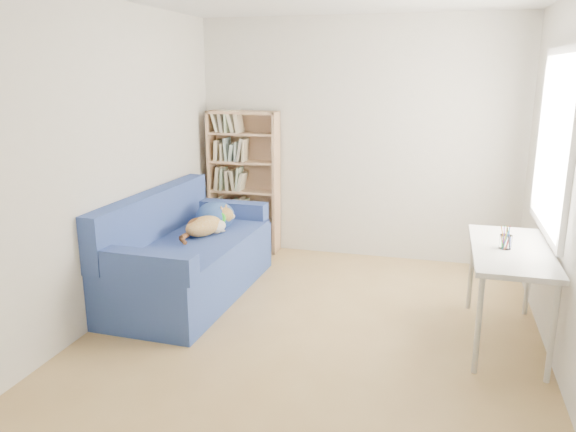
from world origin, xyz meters
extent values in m
plane|color=#A7834B|center=(0.00, 0.00, 0.00)|extent=(4.00, 4.00, 0.00)
cube|color=silver|center=(0.00, 2.00, 1.30)|extent=(3.50, 0.04, 2.60)
cube|color=silver|center=(0.00, -2.00, 1.30)|extent=(3.50, 0.04, 2.60)
cube|color=silver|center=(-1.75, 0.00, 1.30)|extent=(0.04, 4.00, 2.60)
cube|color=silver|center=(1.75, 0.00, 1.30)|extent=(0.04, 4.00, 2.60)
cube|color=white|center=(1.75, 0.60, 1.50)|extent=(0.01, 1.20, 1.30)
cube|color=navy|center=(-1.27, 0.42, 0.24)|extent=(0.97, 1.96, 0.48)
cube|color=navy|center=(-1.64, 0.42, 0.72)|extent=(0.23, 1.94, 0.47)
cube|color=navy|center=(-1.27, 1.30, 0.59)|extent=(0.92, 0.20, 0.21)
cube|color=navy|center=(-1.27, -0.46, 0.59)|extent=(0.92, 0.20, 0.21)
cube|color=navy|center=(-1.25, 0.42, 0.50)|extent=(0.95, 1.80, 0.05)
ellipsoid|color=#2F5198|center=(-1.24, 0.94, 0.63)|extent=(0.38, 0.42, 0.28)
ellipsoid|color=#A35E12|center=(-1.21, 0.59, 0.62)|extent=(0.35, 0.49, 0.18)
ellipsoid|color=silver|center=(-1.15, 0.72, 0.60)|extent=(0.19, 0.22, 0.11)
ellipsoid|color=#3E2110|center=(-1.24, 0.54, 0.66)|extent=(0.19, 0.25, 0.09)
sphere|color=#A35E12|center=(-1.19, 0.91, 0.66)|extent=(0.16, 0.16, 0.16)
cone|color=#A35E12|center=(-1.21, 0.94, 0.74)|extent=(0.08, 0.08, 0.08)
cone|color=#A35E12|center=(-1.21, 0.87, 0.74)|extent=(0.07, 0.08, 0.08)
cylinder|color=#2BD82B|center=(-1.19, 0.83, 0.64)|extent=(0.13, 0.07, 0.12)
cylinder|color=#3E2110|center=(-1.23, 0.34, 0.58)|extent=(0.06, 0.17, 0.06)
cube|color=tan|center=(-1.64, 1.86, 0.80)|extent=(0.03, 0.25, 1.60)
cube|color=tan|center=(-0.87, 1.86, 0.80)|extent=(0.03, 0.25, 1.60)
cube|color=tan|center=(-1.25, 1.86, 1.58)|extent=(0.80, 0.25, 0.03)
cube|color=tan|center=(-1.25, 1.86, 0.01)|extent=(0.80, 0.25, 0.03)
cube|color=tan|center=(-1.25, 1.97, 0.80)|extent=(0.80, 0.02, 1.60)
cube|color=white|center=(1.45, 0.20, 0.73)|extent=(0.57, 1.23, 0.04)
cylinder|color=silver|center=(1.68, 0.77, 0.35)|extent=(0.04, 0.04, 0.71)
cylinder|color=silver|center=(1.68, -0.36, 0.35)|extent=(0.04, 0.04, 0.71)
cylinder|color=silver|center=(1.21, 0.77, 0.35)|extent=(0.04, 0.04, 0.71)
cylinder|color=silver|center=(1.21, -0.36, 0.35)|extent=(0.04, 0.04, 0.71)
cylinder|color=white|center=(1.40, 0.18, 0.80)|extent=(0.09, 0.09, 0.10)
camera|label=1|loc=(0.89, -4.08, 2.03)|focal=35.00mm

